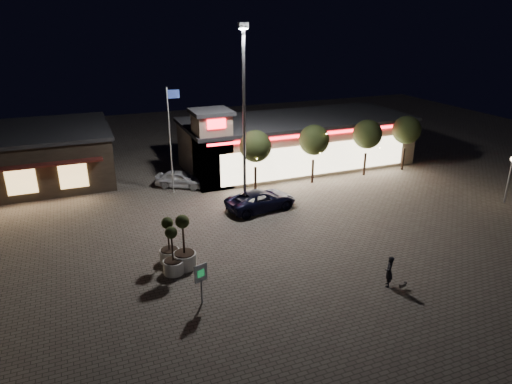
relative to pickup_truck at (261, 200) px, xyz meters
name	(u,v)px	position (x,y,z in m)	size (l,w,h in m)	color
ground	(262,268)	(-3.02, -7.48, -0.70)	(90.00, 90.00, 0.00)	#675E54
retail_building	(292,141)	(6.48, 8.34, 1.51)	(20.40, 8.40, 6.10)	tan
restaurant_building	(4,158)	(-17.02, 12.50, 1.46)	(16.40, 11.00, 4.30)	#382D23
floodlight_pole	(244,110)	(-1.02, 0.52, 6.32)	(0.60, 0.40, 12.38)	gray
flagpole	(171,132)	(-4.93, 5.52, 4.04)	(0.95, 0.10, 8.00)	white
lamp_post_east	(511,170)	(16.98, -5.48, 1.75)	(0.36, 0.36, 3.48)	gray
string_tree_a	(255,146)	(0.98, 3.52, 2.86)	(2.42, 2.42, 4.79)	#332319
string_tree_b	(314,140)	(5.98, 3.52, 2.86)	(2.42, 2.42, 4.79)	#332319
string_tree_c	(367,134)	(10.98, 3.52, 2.86)	(2.42, 2.42, 4.79)	#332319
string_tree_d	(407,130)	(14.98, 3.52, 2.86)	(2.42, 2.42, 4.79)	#332319
pickup_truck	(261,200)	(0.00, 0.00, 0.00)	(2.33, 5.04, 1.40)	black
white_sedan	(180,179)	(-4.24, 6.52, -0.03)	(1.59, 3.95, 1.35)	silver
pedestrian	(389,272)	(2.19, -11.42, 0.12)	(0.60, 0.39, 1.64)	black
dog	(403,284)	(2.73, -11.94, -0.45)	(0.48, 0.24, 0.26)	#59514C
planter_left	(169,248)	(-7.50, -4.92, 0.13)	(1.09, 1.09, 2.69)	silver
planter_mid	(173,259)	(-7.56, -6.17, 0.13)	(1.09, 1.09, 2.68)	silver
planter_right	(184,252)	(-6.87, -5.81, 0.25)	(1.26, 1.26, 3.09)	silver
valet_sign	(201,276)	(-6.91, -9.34, 0.74)	(0.66, 0.27, 2.06)	gray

